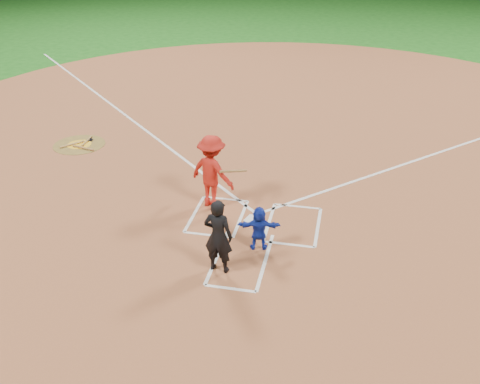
% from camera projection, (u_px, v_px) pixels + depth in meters
% --- Properties ---
extents(ground, '(120.00, 120.00, 0.00)m').
position_uv_depth(ground, '(255.00, 221.00, 13.53)').
color(ground, '#185A16').
rests_on(ground, ground).
extents(home_plate_dirt, '(28.00, 28.00, 0.01)m').
position_uv_depth(home_plate_dirt, '(286.00, 133.00, 18.70)').
color(home_plate_dirt, brown).
rests_on(home_plate_dirt, ground).
extents(home_plate, '(0.60, 0.60, 0.02)m').
position_uv_depth(home_plate, '(255.00, 220.00, 13.52)').
color(home_plate, white).
rests_on(home_plate, home_plate_dirt).
extents(on_deck_circle, '(1.70, 1.70, 0.01)m').
position_uv_depth(on_deck_circle, '(79.00, 145.00, 17.77)').
color(on_deck_circle, brown).
rests_on(on_deck_circle, home_plate_dirt).
extents(on_deck_logo, '(0.80, 0.80, 0.00)m').
position_uv_depth(on_deck_logo, '(79.00, 144.00, 17.76)').
color(on_deck_logo, yellow).
rests_on(on_deck_logo, on_deck_circle).
extents(on_deck_bat_a, '(0.13, 0.84, 0.06)m').
position_uv_depth(on_deck_bat_a, '(87.00, 141.00, 17.94)').
color(on_deck_bat_a, olive).
rests_on(on_deck_bat_a, on_deck_circle).
extents(on_deck_bat_b, '(0.58, 0.69, 0.06)m').
position_uv_depth(on_deck_bat_b, '(72.00, 144.00, 17.70)').
color(on_deck_bat_b, '#A0743A').
rests_on(on_deck_bat_b, on_deck_circle).
extents(on_deck_bat_c, '(0.83, 0.26, 0.06)m').
position_uv_depth(on_deck_bat_c, '(83.00, 148.00, 17.44)').
color(on_deck_bat_c, olive).
rests_on(on_deck_bat_c, on_deck_circle).
extents(bat_weight_donut, '(0.19, 0.19, 0.05)m').
position_uv_depth(bat_weight_donut, '(90.00, 140.00, 18.06)').
color(bat_weight_donut, black).
rests_on(bat_weight_donut, on_deck_circle).
extents(catcher, '(1.04, 0.49, 1.08)m').
position_uv_depth(catcher, '(259.00, 228.00, 12.18)').
color(catcher, '#152DAD').
rests_on(catcher, home_plate_dirt).
extents(umpire, '(0.68, 0.48, 1.73)m').
position_uv_depth(umpire, '(218.00, 236.00, 11.29)').
color(umpire, black).
rests_on(umpire, home_plate_dirt).
extents(chalk_markings, '(28.35, 17.32, 0.01)m').
position_uv_depth(chalk_markings, '(283.00, 141.00, 18.08)').
color(chalk_markings, white).
rests_on(chalk_markings, home_plate_dirt).
extents(batter_at_plate, '(1.62, 1.16, 1.97)m').
position_uv_depth(batter_at_plate, '(212.00, 172.00, 13.74)').
color(batter_at_plate, red).
rests_on(batter_at_plate, home_plate_dirt).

